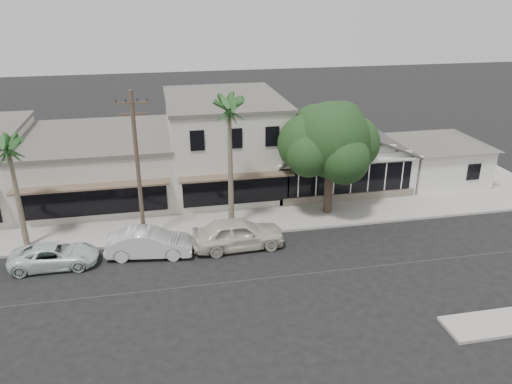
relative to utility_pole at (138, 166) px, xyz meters
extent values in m
plane|color=black|center=(9.00, -5.20, -4.79)|extent=(140.00, 140.00, 0.00)
cube|color=#9E9991|center=(1.00, 1.55, -4.71)|extent=(90.00, 3.50, 0.15)
cube|color=white|center=(14.00, 7.30, -3.29)|extent=(10.00, 8.00, 3.00)
cube|color=black|center=(14.00, 3.24, -3.04)|extent=(8.80, 0.10, 2.00)
cube|color=#60564C|center=(14.00, 3.25, -4.44)|extent=(9.60, 0.18, 0.70)
cube|color=white|center=(22.20, 6.30, -3.29)|extent=(6.00, 6.00, 3.00)
cube|color=beige|center=(6.00, 8.30, -1.54)|extent=(8.00, 10.00, 6.50)
cube|color=beige|center=(-3.00, 8.30, -2.69)|extent=(10.00, 10.00, 4.20)
cylinder|color=brown|center=(0.00, 0.00, -0.29)|extent=(0.24, 0.24, 9.00)
cube|color=brown|center=(0.00, 0.00, 3.51)|extent=(1.80, 0.12, 0.12)
cube|color=brown|center=(0.00, 0.00, 2.91)|extent=(1.40, 0.12, 0.12)
imported|color=beige|center=(5.31, -1.63, -3.89)|extent=(5.35, 2.33, 1.79)
imported|color=silver|center=(0.31, -1.58, -4.01)|extent=(4.93, 2.27, 1.57)
imported|color=silver|center=(-4.69, -1.74, -4.16)|extent=(4.58, 2.14, 1.27)
cylinder|color=#49392C|center=(11.86, 1.77, -3.31)|extent=(0.56, 0.56, 2.97)
sphere|color=#163214|center=(11.86, 1.77, 0.31)|extent=(4.82, 4.82, 4.82)
sphere|color=#163214|center=(13.53, 2.33, -0.15)|extent=(3.52, 3.52, 3.52)
sphere|color=#163214|center=(10.38, 2.14, 0.03)|extent=(3.71, 3.71, 3.71)
sphere|color=#163214|center=(12.23, 0.38, -0.52)|extent=(3.15, 3.15, 3.15)
sphere|color=#163214|center=(11.31, 3.26, 0.59)|extent=(3.34, 3.34, 3.34)
sphere|color=#163214|center=(12.97, 3.07, 0.96)|extent=(2.97, 2.97, 2.97)
sphere|color=#163214|center=(10.19, 1.03, -0.34)|extent=(2.78, 2.78, 2.78)
cone|color=#726651|center=(5.26, 0.59, -1.07)|extent=(0.38, 0.38, 7.45)
cone|color=#726651|center=(-6.65, 0.71, -1.88)|extent=(0.35, 0.35, 5.81)
camera|label=1|loc=(1.26, -26.81, 9.13)|focal=35.00mm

